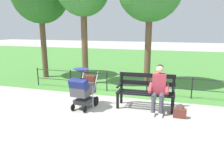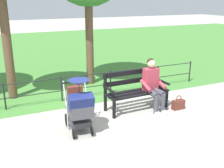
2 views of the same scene
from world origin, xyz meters
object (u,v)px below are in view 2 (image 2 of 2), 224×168
handbag (178,104)px  person_on_bench (153,83)px  park_bench (135,88)px  stroller (79,105)px

handbag → person_on_bench: bearing=-27.4°
park_bench → handbag: size_ratio=4.38×
park_bench → stroller: bearing=20.7°
park_bench → person_on_bench: person_on_bench is taller
person_on_bench → handbag: (-0.58, 0.30, -0.55)m
person_on_bench → park_bench: bearing=-31.0°
stroller → handbag: 2.65m
park_bench → person_on_bench: bearing=149.0°
park_bench → person_on_bench: size_ratio=1.27×
park_bench → person_on_bench: (-0.37, 0.22, 0.15)m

